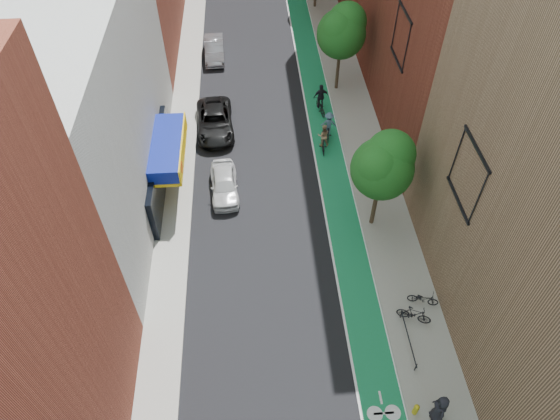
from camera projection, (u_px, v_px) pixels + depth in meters
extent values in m
plane|color=black|center=(291.00, 397.00, 22.37)|extent=(160.00, 160.00, 0.00)
cube|color=#147131|center=(313.00, 76.00, 40.18)|extent=(2.00, 68.00, 0.01)
cube|color=gray|center=(188.00, 80.00, 39.64)|extent=(2.00, 68.00, 0.15)
cube|color=gray|center=(343.00, 74.00, 40.25)|extent=(3.00, 68.00, 0.15)
cube|color=silver|center=(68.00, 112.00, 26.92)|extent=(8.00, 20.00, 12.00)
cylinder|color=#332619|center=(375.00, 204.00, 28.21)|extent=(0.24, 0.24, 3.30)
sphere|color=#15511A|center=(382.00, 169.00, 26.20)|extent=(3.36, 3.36, 3.36)
sphere|color=#15511A|center=(391.00, 154.00, 25.90)|extent=(2.64, 2.64, 2.64)
sphere|color=#15511A|center=(379.00, 166.00, 25.63)|extent=(2.40, 2.40, 2.40)
cylinder|color=#332619|center=(338.00, 70.00, 37.64)|extent=(0.24, 0.24, 3.47)
sphere|color=#15511A|center=(341.00, 34.00, 35.53)|extent=(3.53, 3.53, 3.53)
sphere|color=#15511A|center=(347.00, 22.00, 35.20)|extent=(2.77, 2.77, 2.77)
sphere|color=#15511A|center=(338.00, 30.00, 34.94)|extent=(2.52, 2.52, 2.52)
imported|color=silver|center=(224.00, 184.00, 30.70)|extent=(1.91, 4.21, 1.40)
imported|color=black|center=(215.00, 121.00, 34.92)|extent=(2.78, 5.51, 1.49)
imported|color=gray|center=(214.00, 49.00, 41.62)|extent=(1.71, 4.50, 1.46)
imported|color=black|center=(323.00, 144.00, 33.60)|extent=(0.56, 1.77, 1.05)
imported|color=tan|center=(323.00, 135.00, 33.20)|extent=(0.81, 0.65, 1.63)
imported|color=black|center=(321.00, 106.00, 36.54)|extent=(0.98, 1.95, 0.98)
imported|color=black|center=(321.00, 96.00, 36.02)|extent=(1.17, 0.65, 1.89)
imported|color=black|center=(328.00, 132.00, 34.47)|extent=(0.69, 1.72, 1.00)
imported|color=#415F75|center=(329.00, 123.00, 34.03)|extent=(1.16, 0.76, 1.68)
imported|color=black|center=(414.00, 314.00, 24.50)|extent=(1.77, 1.14, 1.03)
imported|color=black|center=(423.00, 298.00, 25.25)|extent=(1.65, 0.98, 0.82)
imported|color=black|center=(440.00, 409.00, 20.97)|extent=(0.62, 0.92, 1.82)
cylinder|color=gold|center=(415.00, 410.00, 21.57)|extent=(0.23, 0.23, 0.52)
sphere|color=gold|center=(417.00, 407.00, 21.34)|extent=(0.25, 0.25, 0.25)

